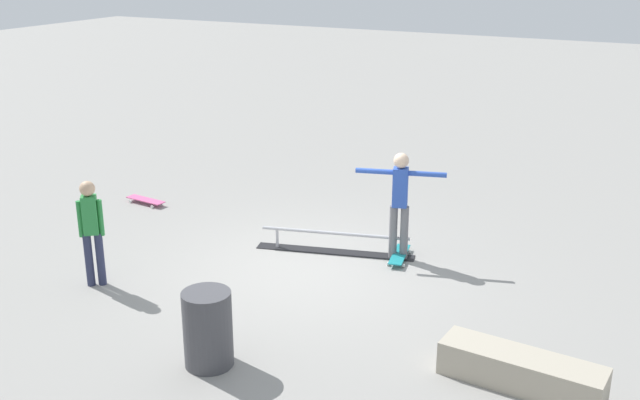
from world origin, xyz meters
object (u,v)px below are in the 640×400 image
Objects in this scene: skater_main at (400,198)px; trash_bin at (208,329)px; skate_ledge at (521,371)px; bystander_green_shirt at (91,227)px; grind_rail at (335,243)px; loose_skateboard_pink at (146,200)px; skateboard_main at (399,255)px.

skater_main is 1.85× the size of trash_bin.
skate_ledge is 1.15× the size of bystander_green_shirt.
grind_rail is 3.59m from bystander_green_shirt.
grind_rail is 4.09m from loose_skateboard_pink.
bystander_green_shirt is 2.82m from trash_bin.
grind_rail is 2.95× the size of skateboard_main.
skate_ledge is at bearing 116.67° from skater_main.
skateboard_main is 4.45m from bystander_green_shirt.
bystander_green_shirt is (3.42, 2.73, 0.78)m from skateboard_main.
bystander_green_shirt reaches higher than loose_skateboard_pink.
skateboard_main is 1.01× the size of loose_skateboard_pink.
bystander_green_shirt reaches higher than trash_bin.
skateboard_main is at bearing 1.05° from bystander_green_shirt.
trash_bin is (0.83, 3.75, 0.37)m from skateboard_main.
bystander_green_shirt is (3.38, 2.77, -0.10)m from skater_main.
skater_main reaches higher than loose_skateboard_pink.
loose_skateboard_pink is at bearing -21.23° from grind_rail.
skater_main is at bearing 178.75° from grind_rail.
skater_main is 3.89m from trash_bin.
loose_skateboard_pink is (4.06, -0.47, -0.07)m from grind_rail.
trash_bin reaches higher than skate_ledge.
bystander_green_shirt is at bearing -62.36° from skateboard_main.
skater_main is 2.01× the size of loose_skateboard_pink.
skateboard_main is at bearing -47.42° from skate_ledge.
loose_skateboard_pink is 5.84m from trash_bin.
skateboard_main is (-0.04, 0.03, -0.88)m from skater_main.
bystander_green_shirt is 3.51m from loose_skateboard_pink.
skate_ledge is 3.43m from trash_bin.
loose_skateboard_pink is at bearing -43.66° from trash_bin.
bystander_green_shirt is (2.44, 2.54, 0.71)m from grind_rail.
bystander_green_shirt reaches higher than skateboard_main.
skateboard_main is 0.93× the size of trash_bin.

